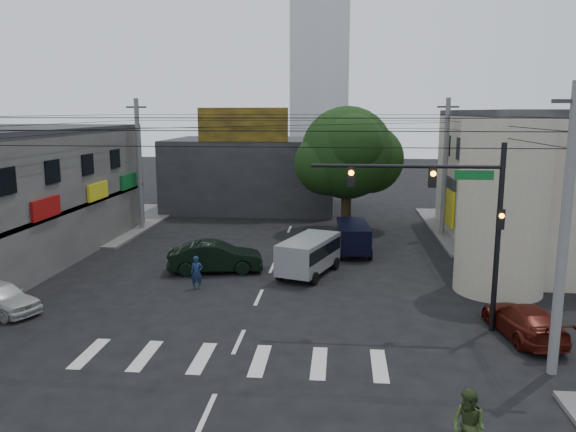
# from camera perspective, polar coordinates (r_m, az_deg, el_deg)

# --- Properties ---
(ground) EXTENTS (160.00, 160.00, 0.00)m
(ground) POSITION_cam_1_polar(r_m,az_deg,el_deg) (23.87, -3.70, -9.80)
(ground) COLOR black
(ground) RESTS_ON ground
(sidewalk_far_left) EXTENTS (16.00, 16.00, 0.15)m
(sidewalk_far_left) POSITION_cam_1_polar(r_m,az_deg,el_deg) (46.28, -22.51, -0.49)
(sidewalk_far_left) COLOR #514F4C
(sidewalk_far_left) RESTS_ON ground
(sidewalk_far_right) EXTENTS (16.00, 16.00, 0.15)m
(sidewalk_far_right) POSITION_cam_1_polar(r_m,az_deg,el_deg) (43.36, 24.71, -1.35)
(sidewalk_far_right) COLOR #514F4C
(sidewalk_far_right) RESTS_ON ground
(corner_column) EXTENTS (4.00, 4.00, 8.00)m
(corner_column) POSITION_cam_1_polar(r_m,az_deg,el_deg) (27.44, 20.96, 0.85)
(corner_column) COLOR #A0937E
(corner_column) RESTS_ON ground
(building_far) EXTENTS (14.00, 10.00, 6.00)m
(building_far) POSITION_cam_1_polar(r_m,az_deg,el_deg) (48.97, -3.54, 4.33)
(building_far) COLOR #232326
(building_far) RESTS_ON ground
(billboard) EXTENTS (7.00, 0.30, 2.60)m
(billboard) POSITION_cam_1_polar(r_m,az_deg,el_deg) (43.86, -4.62, 9.22)
(billboard) COLOR olive
(billboard) RESTS_ON building_far
(tower_distant) EXTENTS (9.00, 9.00, 44.00)m
(tower_distant) POSITION_cam_1_polar(r_m,az_deg,el_deg) (93.17, 3.36, 19.00)
(tower_distant) COLOR silver
(tower_distant) RESTS_ON ground
(street_tree) EXTENTS (6.40, 6.40, 8.70)m
(street_tree) POSITION_cam_1_polar(r_m,az_deg,el_deg) (39.18, 6.02, 6.37)
(street_tree) COLOR black
(street_tree) RESTS_ON ground
(traffic_gantry) EXTENTS (7.10, 0.35, 7.20)m
(traffic_gantry) POSITION_cam_1_polar(r_m,az_deg,el_deg) (21.76, 16.49, 0.96)
(traffic_gantry) COLOR black
(traffic_gantry) RESTS_ON ground
(utility_pole_near_right) EXTENTS (0.32, 0.32, 9.20)m
(utility_pole_near_right) POSITION_cam_1_polar(r_m,az_deg,el_deg) (19.23, 26.26, -1.63)
(utility_pole_near_right) COLOR #59595B
(utility_pole_near_right) RESTS_ON ground
(utility_pole_far_left) EXTENTS (0.32, 0.32, 9.20)m
(utility_pole_far_left) POSITION_cam_1_polar(r_m,az_deg,el_deg) (40.79, -14.89, 5.01)
(utility_pole_far_left) COLOR #59595B
(utility_pole_far_left) RESTS_ON ground
(utility_pole_far_right) EXTENTS (0.32, 0.32, 9.20)m
(utility_pole_far_right) POSITION_cam_1_polar(r_m,az_deg,el_deg) (38.87, 15.67, 4.71)
(utility_pole_far_right) COLOR #59595B
(utility_pole_far_right) RESTS_ON ground
(dark_sedan) EXTENTS (3.54, 5.53, 1.61)m
(dark_sedan) POSITION_cam_1_polar(r_m,az_deg,el_deg) (29.67, -7.38, -4.15)
(dark_sedan) COLOR black
(dark_sedan) RESTS_ON ground
(white_compact) EXTENTS (4.48, 5.09, 1.34)m
(white_compact) POSITION_cam_1_polar(r_m,az_deg,el_deg) (26.55, -27.25, -7.34)
(white_compact) COLOR beige
(white_compact) RESTS_ON ground
(maroon_sedan) EXTENTS (3.22, 4.93, 1.26)m
(maroon_sedan) POSITION_cam_1_polar(r_m,az_deg,el_deg) (23.02, 22.80, -9.75)
(maroon_sedan) COLOR #451009
(maroon_sedan) RESTS_ON ground
(silver_minivan) EXTENTS (5.61, 4.62, 1.92)m
(silver_minivan) POSITION_cam_1_polar(r_m,az_deg,el_deg) (28.93, 2.12, -4.14)
(silver_minivan) COLOR #94979B
(silver_minivan) RESTS_ON ground
(navy_van) EXTENTS (4.70, 2.29, 1.79)m
(navy_van) POSITION_cam_1_polar(r_m,az_deg,el_deg) (33.51, 6.63, -2.27)
(navy_van) COLOR black
(navy_van) RESTS_ON ground
(traffic_officer) EXTENTS (0.74, 0.63, 1.58)m
(traffic_officer) POSITION_cam_1_polar(r_m,az_deg,el_deg) (27.04, -9.26, -5.70)
(traffic_officer) COLOR #132445
(traffic_officer) RESTS_ON ground
(pedestrian_olive) EXTENTS (1.58, 1.58, 1.85)m
(pedestrian_olive) POSITION_cam_1_polar(r_m,az_deg,el_deg) (14.86, 17.87, -19.73)
(pedestrian_olive) COLOR #2F3E1C
(pedestrian_olive) RESTS_ON ground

